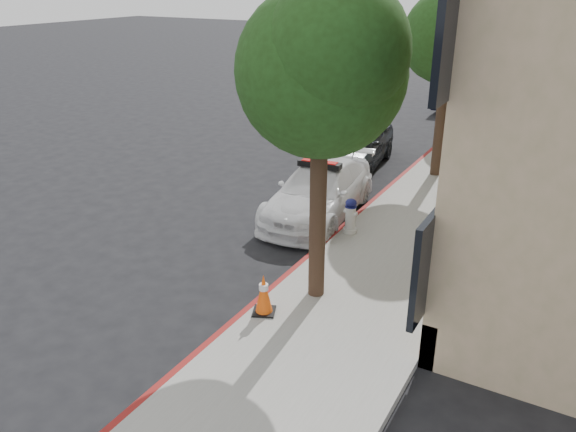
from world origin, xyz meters
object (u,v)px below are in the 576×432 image
(police_car, at_px, (319,191))
(traffic_cone, at_px, (264,294))
(parked_car_far, at_px, (465,90))
(fire_hydrant, at_px, (350,216))
(parked_car_mid, at_px, (354,143))

(police_car, distance_m, traffic_cone, 4.94)
(parked_car_far, relative_size, traffic_cone, 6.45)
(parked_car_far, relative_size, fire_hydrant, 5.82)
(parked_car_mid, relative_size, fire_hydrant, 5.59)
(fire_hydrant, bearing_deg, traffic_cone, -76.72)
(police_car, relative_size, traffic_cone, 6.16)
(police_car, relative_size, parked_car_mid, 0.99)
(parked_car_mid, distance_m, parked_car_far, 10.92)
(fire_hydrant, bearing_deg, police_car, 157.62)
(parked_car_far, bearing_deg, fire_hydrant, -85.12)
(parked_car_far, xyz_separation_m, traffic_cone, (1.19, -19.77, -0.28))
(fire_hydrant, bearing_deg, parked_car_far, 106.84)
(traffic_cone, bearing_deg, parked_car_far, 93.44)
(parked_car_far, height_order, traffic_cone, parked_car_far)
(police_car, xyz_separation_m, parked_car_mid, (-0.82, 4.13, 0.14))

